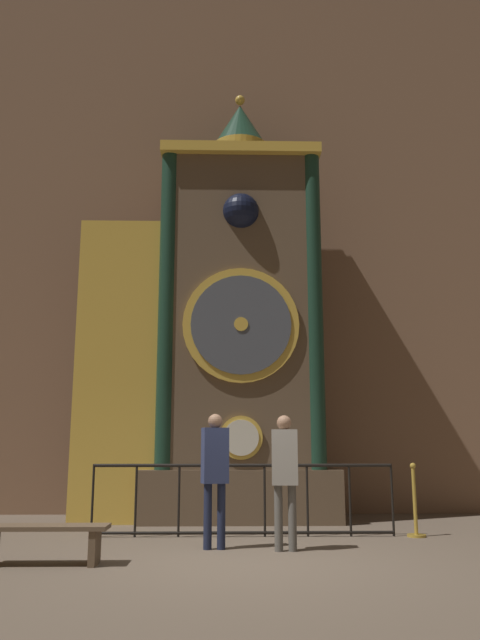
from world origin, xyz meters
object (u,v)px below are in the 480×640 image
at_px(stanchion_post, 415,512).
at_px(visitor_far, 285,468).
at_px(visitor_near, 215,467).
at_px(clock_tower, 213,332).
at_px(visitor_bench, 44,536).

bearing_deg(stanchion_post, visitor_far, -149.17).
bearing_deg(visitor_near, clock_tower, 77.18).
bearing_deg(visitor_near, stanchion_post, 5.04).
relative_size(visitor_near, visitor_far, 1.01).
distance_m(clock_tower, visitor_far, 4.22).
relative_size(stanchion_post, visitor_bench, 0.73).
xyz_separation_m(clock_tower, visitor_near, (0.10, -3.14, -2.41)).
relative_size(clock_tower, stanchion_post, 7.85).
height_order(clock_tower, visitor_far, clock_tower).
height_order(clock_tower, visitor_near, clock_tower).
distance_m(visitor_near, stanchion_post, 3.26).
relative_size(visitor_far, stanchion_post, 1.61).
distance_m(visitor_near, visitor_bench, 2.33).
relative_size(clock_tower, visitor_far, 4.87).
bearing_deg(clock_tower, visitor_bench, -113.91).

